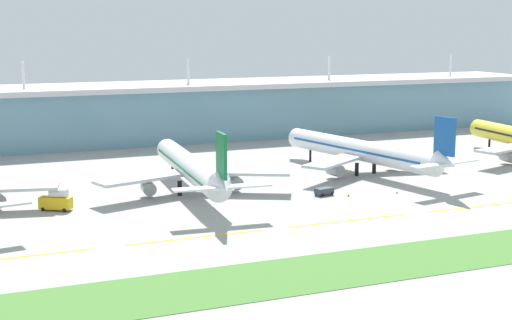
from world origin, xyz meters
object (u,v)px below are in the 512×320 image
at_px(fuel_truck, 56,201).
at_px(safety_cone_left_wingtip, 397,192).
at_px(airliner_near_middle, 191,168).
at_px(airliner_far_middle, 362,151).
at_px(safety_cone_nose_front, 349,195).
at_px(pushback_tug, 324,191).

bearing_deg(fuel_truck, safety_cone_left_wingtip, -10.22).
distance_m(airliner_near_middle, airliner_far_middle, 51.99).
xyz_separation_m(fuel_truck, safety_cone_nose_front, (67.20, -12.58, -1.91)).
relative_size(pushback_tug, safety_cone_left_wingtip, 6.89).
relative_size(airliner_near_middle, pushback_tug, 13.81).
relative_size(safety_cone_left_wingtip, safety_cone_nose_front, 1.00).
distance_m(airliner_near_middle, pushback_tug, 33.00).
bearing_deg(airliner_near_middle, safety_cone_nose_front, -27.52).
height_order(airliner_far_middle, safety_cone_nose_front, airliner_far_middle).
distance_m(fuel_truck, safety_cone_nose_front, 68.40).
distance_m(pushback_tug, safety_cone_nose_front, 5.99).
xyz_separation_m(airliner_far_middle, safety_cone_nose_front, (-17.55, -23.71, -6.10)).
bearing_deg(pushback_tug, airliner_far_middle, 42.17).
relative_size(fuel_truck, safety_cone_nose_front, 10.65).
xyz_separation_m(airliner_near_middle, pushback_tug, (29.21, -14.39, -5.35)).
bearing_deg(safety_cone_left_wingtip, airliner_far_middle, 78.97).
bearing_deg(pushback_tug, safety_cone_left_wingtip, -16.55).
relative_size(airliner_near_middle, fuel_truck, 8.93).
height_order(airliner_far_middle, safety_cone_left_wingtip, airliner_far_middle).
bearing_deg(safety_cone_nose_front, airliner_far_middle, 53.48).
distance_m(airliner_near_middle, safety_cone_nose_front, 38.93).
height_order(airliner_near_middle, pushback_tug, airliner_near_middle).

